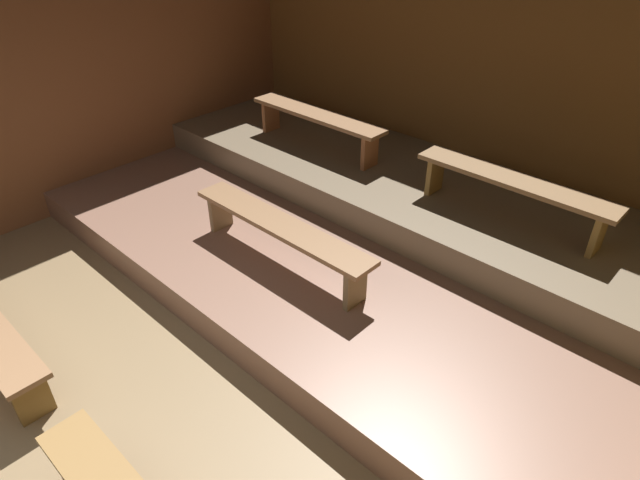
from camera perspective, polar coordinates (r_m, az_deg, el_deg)
The scene contains 8 objects.
ground at distance 4.78m, azimuth -3.14°, elevation -6.33°, with size 6.60×5.84×0.08m, color olive.
wall_back at distance 5.96m, azimuth 15.00°, elevation 15.95°, with size 6.60×0.06×2.66m, color brown.
wall_left at distance 6.39m, azimuth -22.94°, elevation 15.64°, with size 0.06×5.84×2.66m, color brown.
platform_lower at distance 5.16m, azimuth 3.47°, elevation -0.40°, with size 5.80×3.37×0.29m, color #855F4C.
platform_middle at distance 5.59m, azimuth 9.13°, elevation 5.57°, with size 5.80×1.70×0.29m, color #77654E.
bench_lower_center at distance 4.49m, azimuth -4.27°, elevation 1.05°, with size 1.89×0.29×0.40m.
bench_middle_left at distance 5.96m, azimuth -0.37°, elevation 12.69°, with size 1.73×0.29×0.40m.
bench_middle_right at distance 4.81m, azimuth 19.82°, elevation 5.38°, with size 1.73×0.29×0.40m.
Camera 1 is at (2.70, 0.02, 3.01)m, focal length 30.04 mm.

